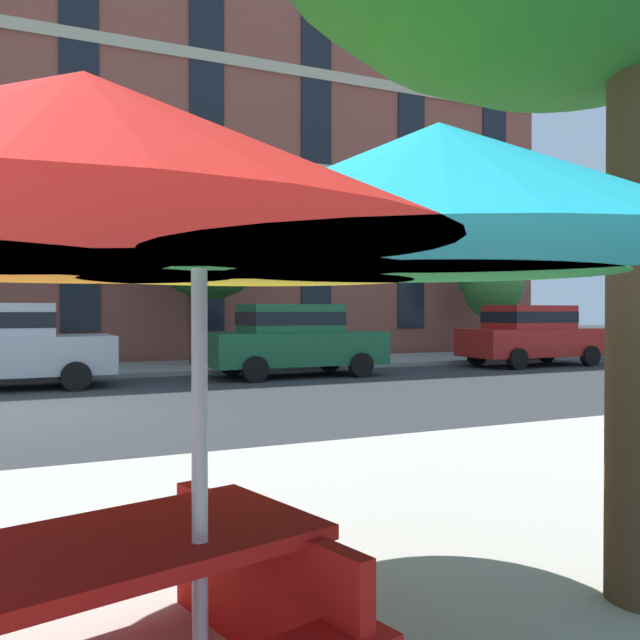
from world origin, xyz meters
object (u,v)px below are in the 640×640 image
sedan_red (532,334)px  street_tree_right (491,284)px  patio_umbrella (199,215)px  sedan_green (293,338)px  street_tree_middle (203,240)px  picnic_table (79,624)px

sedan_red → street_tree_right: bearing=68.1°
sedan_red → patio_umbrella: (-13.31, -12.70, 1.03)m
sedan_green → street_tree_middle: 4.41m
street_tree_middle → street_tree_right: size_ratio=1.40×
sedan_green → street_tree_middle: (-1.42, 3.21, 2.67)m
street_tree_middle → street_tree_right: street_tree_middle is taller
sedan_red → street_tree_right: 4.18m
sedan_green → picnic_table: bearing=-115.9°
sedan_red → street_tree_middle: (-9.05, 3.21, 2.67)m
sedan_green → patio_umbrella: 13.95m
patio_umbrella → picnic_table: size_ratio=1.71×
sedan_green → street_tree_right: street_tree_right is taller
sedan_green → sedan_red: (7.62, 0.00, 0.00)m
street_tree_right → picnic_table: 22.24m
street_tree_right → picnic_table: bearing=-133.2°
sedan_red → patio_umbrella: bearing=-136.3°
sedan_red → sedan_green: bearing=180.0°
patio_umbrella → picnic_table: patio_umbrella is taller
sedan_red → patio_umbrella: 18.42m
sedan_green → sedan_red: 7.62m
street_tree_middle → street_tree_right: (10.48, 0.36, -1.04)m
sedan_red → street_tree_right: size_ratio=1.16×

